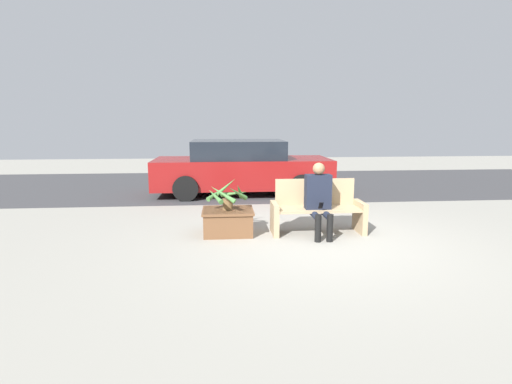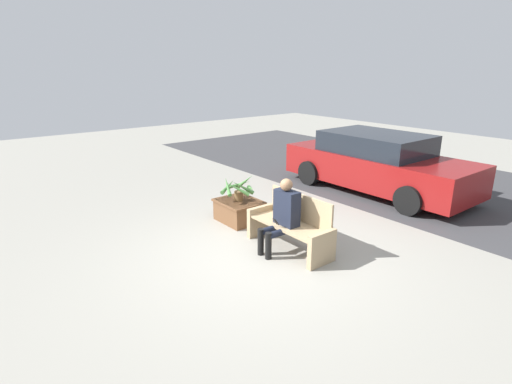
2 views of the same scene
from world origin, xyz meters
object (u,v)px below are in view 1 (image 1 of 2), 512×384
Objects in this scene: person_seated at (319,197)px; potted_plant at (227,195)px; bench at (317,209)px; parked_car at (241,168)px; planter_box at (228,221)px.

person_seated is 1.71× the size of potted_plant.
bench is 4.03m from parked_car.
person_seated is at bearing -8.28° from potted_plant.
person_seated reaches higher than bench.
person_seated is (-0.02, -0.19, 0.26)m from bench.
parked_car is at bearing 83.59° from potted_plant.
person_seated reaches higher than planter_box.
potted_plant is (-1.54, 0.03, 0.27)m from bench.
bench is 1.57m from potted_plant.
bench is 1.29× the size of person_seated.
bench is at bearing -73.90° from parked_car.
person_seated is 1.54m from potted_plant.
person_seated is 1.59m from planter_box.
parked_car is (0.42, 3.83, 0.47)m from planter_box.
person_seated is at bearing -95.49° from bench.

